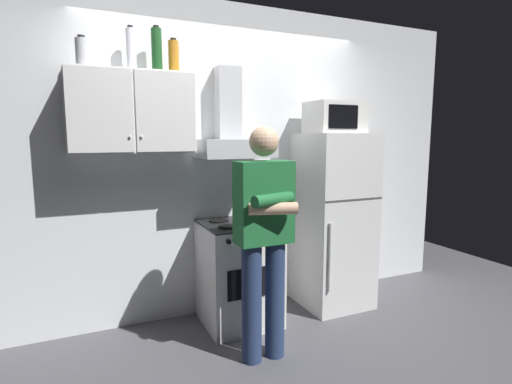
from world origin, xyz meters
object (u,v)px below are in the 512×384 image
Objects in this scene: refrigerator at (333,220)px; bottle_wine_green at (157,51)px; range_hood at (232,133)px; bottle_vodka_clear at (131,50)px; stove_oven at (239,273)px; cooking_pot at (258,217)px; bottle_canister_steel at (82,53)px; person_standing at (264,235)px; upper_cabinet at (131,112)px; microwave at (335,118)px; bottle_liquor_amber at (174,57)px.

refrigerator is 4.61× the size of bottle_wine_green.
bottle_vodka_clear reaches higher than range_hood.
range_hood reaches higher than stove_oven.
bottle_vodka_clear reaches higher than cooking_pot.
bottle_canister_steel is at bearing 168.26° from cooking_pot.
person_standing is at bearing -54.58° from bottle_wine_green.
upper_cabinet is at bearing 175.93° from refrigerator.
upper_cabinet reaches higher than cooking_pot.
refrigerator is at bearing 0.04° from stove_oven.
microwave is 0.29× the size of person_standing.
bottle_vodka_clear is (-0.78, 0.04, 0.61)m from range_hood.
microwave is at bearing 32.00° from person_standing.
microwave reaches higher than cooking_pot.
refrigerator is at bearing -4.07° from upper_cabinet.
microwave is 1.16m from cooking_pot.
microwave is at bearing -5.11° from bottle_wine_green.
upper_cabinet is 4.05× the size of bottle_canister_steel.
bottle_canister_steel is 0.65m from bottle_liquor_amber.
stove_oven is 0.53× the size of person_standing.
bottle_wine_green is at bearing 125.42° from person_standing.
refrigerator is 2.24m from bottle_vodka_clear.
microwave is at bearing -5.44° from bottle_liquor_amber.
bottle_canister_steel is at bearing 177.43° from upper_cabinet.
bottle_wine_green is 1.05× the size of bottle_vodka_clear.
range_hood is 0.74m from bottle_liquor_amber.
cooking_pot is 1.77m from bottle_canister_steel.
bottle_canister_steel is at bearing -178.73° from bottle_liquor_amber.
stove_oven is 0.55× the size of refrigerator.
bottle_wine_green is at bearing 1.91° from bottle_canister_steel.
person_standing reaches higher than cooking_pot.
stove_oven is 0.77m from person_standing.
upper_cabinet is 0.51m from bottle_wine_green.
refrigerator is 5.67× the size of cooking_pot.
person_standing is at bearing -93.91° from range_hood.
microwave reaches higher than refrigerator.
bottle_wine_green is at bearing 159.09° from cooking_pot.
bottle_vodka_clear is (-0.19, 0.01, -0.01)m from bottle_wine_green.
cooking_pot is at bearing -20.91° from bottle_wine_green.
bottle_wine_green is (0.21, 0.03, 0.47)m from upper_cabinet.
stove_oven is at bearing -178.85° from microwave.
range_hood is at bearing -2.93° from bottle_wine_green.
person_standing is at bearing -61.35° from bottle_liquor_amber.
bottle_liquor_amber is at bearing 174.56° from microwave.
cooking_pot is (0.18, 0.49, 0.03)m from person_standing.
stove_oven is 0.52m from cooking_pot.
bottle_canister_steel is (-1.24, 0.26, 1.23)m from cooking_pot.
range_hood is 0.86m from bottle_wine_green.
bottle_vodka_clear reaches higher than person_standing.
person_standing is 1.61m from bottle_wine_green.
cooking_pot is at bearing -62.12° from range_hood.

